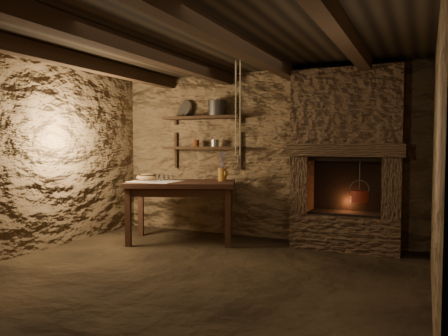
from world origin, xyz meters
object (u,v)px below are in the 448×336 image
at_px(iron_stockpot, 217,109).
at_px(stoneware_jug, 222,169).
at_px(wooden_bowl, 147,177).
at_px(red_pot, 359,196).
at_px(work_table, 182,209).

bearing_deg(iron_stockpot, stoneware_jug, -52.58).
bearing_deg(wooden_bowl, stoneware_jug, 14.20).
relative_size(stoneware_jug, red_pot, 0.76).
bearing_deg(work_table, red_pot, -11.06).
height_order(stoneware_jug, wooden_bowl, stoneware_jug).
bearing_deg(stoneware_jug, wooden_bowl, -158.73).
xyz_separation_m(work_table, stoneware_jug, (0.49, 0.29, 0.56)).
bearing_deg(wooden_bowl, work_table, -1.85).
height_order(wooden_bowl, red_pot, red_pot).
relative_size(work_table, stoneware_jug, 4.06).
distance_m(stoneware_jug, iron_stockpot, 0.92).
distance_m(iron_stockpot, red_pot, 2.36).
height_order(stoneware_jug, red_pot, stoneware_jug).
xyz_separation_m(work_table, iron_stockpot, (0.28, 0.57, 1.42)).
distance_m(work_table, stoneware_jug, 0.80).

